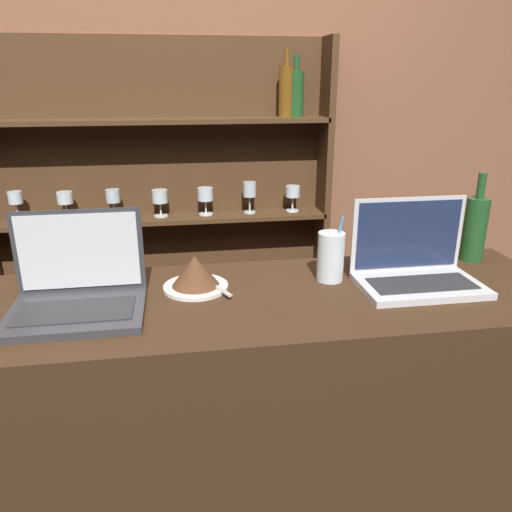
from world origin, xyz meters
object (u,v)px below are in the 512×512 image
at_px(laptop_near, 79,290).
at_px(water_glass, 332,257).
at_px(cake_plate, 196,274).
at_px(laptop_far, 416,265).
at_px(wine_bottle_green, 476,228).

relative_size(laptop_near, water_glass, 1.71).
bearing_deg(cake_plate, laptop_far, -5.63).
xyz_separation_m(laptop_near, laptop_far, (0.87, 0.02, 0.00)).
xyz_separation_m(laptop_near, cake_plate, (0.28, 0.08, -0.01)).
xyz_separation_m(laptop_near, wine_bottle_green, (1.13, 0.18, 0.05)).
distance_m(laptop_near, laptop_far, 0.87).
xyz_separation_m(laptop_near, water_glass, (0.65, 0.09, 0.02)).
relative_size(cake_plate, wine_bottle_green, 0.66).
height_order(laptop_near, laptop_far, laptop_near).
xyz_separation_m(laptop_far, wine_bottle_green, (0.26, 0.15, 0.05)).
xyz_separation_m(laptop_far, water_glass, (-0.22, 0.06, 0.02)).
distance_m(cake_plate, wine_bottle_green, 0.85).
bearing_deg(cake_plate, water_glass, 0.74).
bearing_deg(laptop_near, water_glass, 7.58).
bearing_deg(laptop_far, wine_bottle_green, 30.29).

